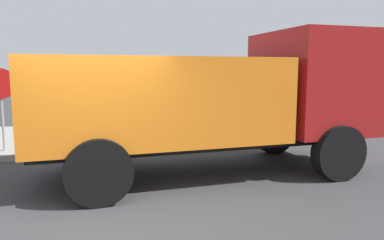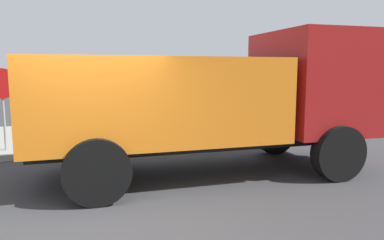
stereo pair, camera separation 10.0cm
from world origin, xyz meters
The scene contains 6 objects.
ground_plane centered at (0.00, 0.00, 0.00)m, with size 80.00×80.00×0.00m, color #38383A.
sidewalk_curb centered at (0.00, 6.50, 0.07)m, with size 36.00×5.00×0.15m, color #99968E.
fire_hydrant centered at (0.19, 5.26, 0.56)m, with size 0.21×0.48×0.77m.
loose_tire centered at (0.45, 4.90, 0.70)m, with size 1.09×1.09×0.24m, color black.
stop_sign centered at (-2.00, 4.63, 1.58)m, with size 0.76×0.08×2.07m.
dump_truck_orange centered at (2.56, 1.66, 1.61)m, with size 7.02×2.85×3.00m.
Camera 1 is at (-0.25, -5.39, 2.16)m, focal length 33.99 mm.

